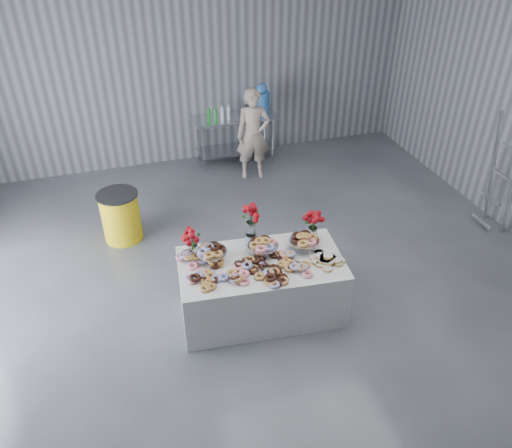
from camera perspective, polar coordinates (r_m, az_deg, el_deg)
The scene contains 17 objects.
ground at distance 6.18m, azimuth 1.96°, elevation -10.41°, with size 9.00×9.00×0.00m, color #3B3E43.
room_walls at distance 4.70m, azimuth -0.92°, elevation 12.98°, with size 8.04×9.04×4.02m.
display_table at distance 6.00m, azimuth 0.58°, elevation -7.17°, with size 1.90×1.00×0.75m, color silver.
prep_table at distance 9.29m, azimuth -2.39°, elevation 10.61°, with size 1.50×0.60×0.90m.
donut_mounds at distance 5.69m, azimuth 0.76°, elevation -4.32°, with size 1.80×0.80×0.09m, color tan, non-canonical shape.
cake_stand_left at distance 5.72m, azimuth -5.11°, elevation -3.04°, with size 0.36×0.36×0.17m.
cake_stand_mid at distance 5.80m, azimuth 0.78°, elevation -2.32°, with size 0.36×0.36×0.17m.
cake_stand_right at distance 5.90m, azimuth 5.53°, elevation -1.72°, with size 0.36×0.36×0.17m.
danish_pile at distance 5.79m, azimuth 8.22°, elevation -3.87°, with size 0.48×0.48×0.11m, color silver, non-canonical shape.
bouquet_left at distance 5.70m, azimuth -7.31°, elevation -1.43°, with size 0.26×0.26×0.42m.
bouquet_right at distance 5.97m, azimuth 6.58°, elevation 0.50°, with size 0.26×0.26×0.42m.
bouquet_center at distance 5.80m, azimuth -0.59°, elevation 0.61°, with size 0.26×0.26×0.57m.
water_jug at distance 9.23m, azimuth 0.62°, elevation 14.01°, with size 0.28×0.28×0.55m.
drink_bottles at distance 8.97m, azimuth -4.30°, elevation 12.53°, with size 0.54×0.08×0.27m, color #268C33, non-canonical shape.
person at distance 8.70m, azimuth -0.33°, elevation 10.17°, with size 0.58×0.38×1.59m, color #CC8C93.
trash_barrel at distance 7.47m, azimuth -15.21°, elevation 0.86°, with size 0.59×0.59×0.75m.
stepladder at distance 8.02m, azimuth 26.28°, elevation 5.11°, with size 0.24×0.46×1.81m, color silver, non-canonical shape.
Camera 1 is at (-1.51, -4.13, 4.34)m, focal length 35.00 mm.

